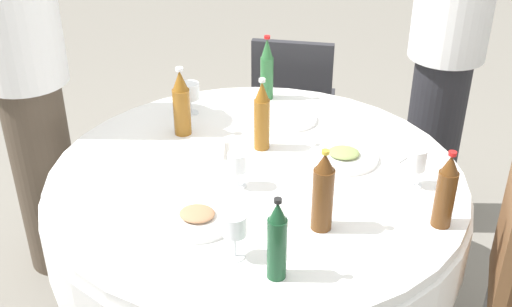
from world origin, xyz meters
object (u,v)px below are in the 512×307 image
at_px(plate_south, 292,119).
at_px(person_mid, 27,81).
at_px(bottle_amber_north, 181,104).
at_px(wine_glass_right, 190,92).
at_px(wine_glass_east, 417,161).
at_px(bottle_brown_right, 323,193).
at_px(bottle_amber_mid, 262,117).
at_px(plate_far, 344,156).
at_px(bottle_dark_green_left, 277,241).
at_px(bottle_green_outer, 267,70).
at_px(bottle_brown_front, 446,192).
at_px(chair_right, 293,99).
at_px(person_left, 445,61).
at_px(wine_glass_front, 235,226).
at_px(wine_glass_north, 237,164).
at_px(plate_inner, 197,217).
at_px(dining_table, 256,206).

relative_size(plate_south, person_mid, 0.12).
relative_size(bottle_amber_north, wine_glass_right, 2.03).
distance_m(wine_glass_right, wine_glass_east, 0.99).
xyz_separation_m(bottle_brown_right, person_mid, (-1.25, 0.51, 0.04)).
xyz_separation_m(bottle_amber_mid, plate_far, (0.31, -0.02, -0.12)).
distance_m(plate_south, person_mid, 1.08).
height_order(bottle_dark_green_left, plate_south, bottle_dark_green_left).
height_order(bottle_green_outer, bottle_dark_green_left, bottle_green_outer).
height_order(bottle_amber_mid, bottle_brown_front, bottle_amber_mid).
bearing_deg(wine_glass_right, chair_right, 63.46).
relative_size(wine_glass_right, person_left, 0.08).
height_order(plate_far, chair_right, chair_right).
xyz_separation_m(bottle_green_outer, chair_right, (0.06, 0.47, -0.35)).
relative_size(bottle_amber_north, chair_right, 0.32).
bearing_deg(wine_glass_front, bottle_amber_north, 117.98).
height_order(bottle_brown_right, chair_right, bottle_brown_right).
height_order(wine_glass_north, plate_inner, wine_glass_north).
distance_m(dining_table, wine_glass_east, 0.60).
xyz_separation_m(plate_inner, person_left, (0.81, 1.23, 0.11)).
bearing_deg(bottle_amber_north, plate_far, -6.61).
relative_size(wine_glass_east, plate_inner, 0.57).
bearing_deg(chair_right, plate_inner, -95.42).
xyz_separation_m(bottle_dark_green_left, plate_far, (0.13, 0.69, -0.11)).
bearing_deg(wine_glass_east, wine_glass_north, -168.20).
xyz_separation_m(wine_glass_front, plate_inner, (-0.16, 0.15, -0.10)).
bearing_deg(bottle_brown_front, bottle_amber_mid, 150.32).
relative_size(wine_glass_right, plate_inner, 0.54).
relative_size(bottle_dark_green_left, bottle_brown_right, 0.94).
relative_size(bottle_green_outer, chair_right, 0.33).
relative_size(bottle_amber_north, person_left, 0.17).
xyz_separation_m(bottle_dark_green_left, chair_right, (-0.19, 1.63, -0.34)).
bearing_deg(bottle_brown_right, bottle_brown_front, 13.78).
bearing_deg(wine_glass_east, bottle_amber_north, 166.76).
xyz_separation_m(bottle_dark_green_left, person_mid, (-1.15, 0.76, 0.05)).
distance_m(bottle_dark_green_left, wine_glass_right, 1.08).
distance_m(bottle_green_outer, bottle_brown_front, 1.08).
distance_m(bottle_dark_green_left, person_left, 1.53).
bearing_deg(bottle_dark_green_left, bottle_brown_front, 36.31).
distance_m(wine_glass_east, plate_far, 0.30).
distance_m(bottle_brown_right, plate_far, 0.46).
bearing_deg(plate_far, bottle_brown_front, -46.20).
bearing_deg(bottle_amber_north, wine_glass_right, 95.71).
relative_size(bottle_brown_front, wine_glass_east, 1.83).
relative_size(plate_far, person_left, 0.16).
bearing_deg(dining_table, bottle_brown_right, -46.26).
height_order(plate_inner, plate_south, plate_inner).
height_order(bottle_brown_right, wine_glass_front, bottle_brown_right).
xyz_separation_m(dining_table, plate_far, (0.30, 0.16, 0.16)).
distance_m(plate_inner, person_mid, 1.03).
distance_m(bottle_amber_north, person_mid, 0.65).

